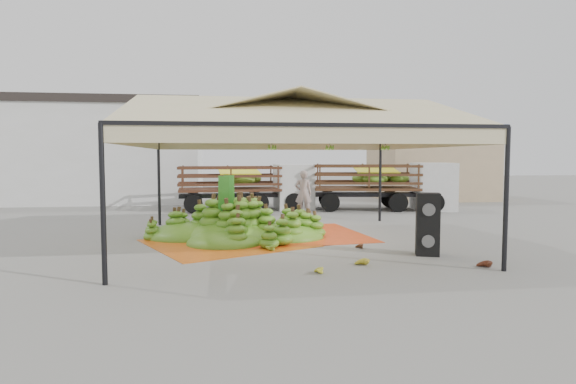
{
  "coord_description": "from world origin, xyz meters",
  "views": [
    {
      "loc": [
        -1.82,
        -13.19,
        2.37
      ],
      "look_at": [
        0.2,
        1.5,
        1.3
      ],
      "focal_mm": 30.0,
      "sensor_mm": 36.0,
      "label": 1
    }
  ],
  "objects": [
    {
      "name": "tarp_left",
      "position": [
        -1.71,
        0.08,
        0.01
      ],
      "size": [
        5.14,
        5.05,
        0.01
      ],
      "primitive_type": "cube",
      "rotation": [
        0.0,
        0.0,
        0.44
      ],
      "color": "#CB5B13",
      "rests_on": "ground"
    },
    {
      "name": "hand_green",
      "position": [
        -0.67,
        -1.1,
        0.1
      ],
      "size": [
        0.54,
        0.53,
        0.19
      ],
      "primitive_type": "ellipsoid",
      "rotation": [
        0.0,
        0.0,
        -0.68
      ],
      "color": "#4F7919",
      "rests_on": "ground"
    },
    {
      "name": "truck_right",
      "position": [
        5.65,
        7.7,
        1.31
      ],
      "size": [
        6.43,
        3.02,
        2.12
      ],
      "rotation": [
        0.0,
        0.0,
        -0.15
      ],
      "color": "#52311B",
      "rests_on": "ground"
    },
    {
      "name": "building_tan",
      "position": [
        10.0,
        13.0,
        2.07
      ],
      "size": [
        6.3,
        5.3,
        4.1
      ],
      "color": "tan",
      "rests_on": "ground"
    },
    {
      "name": "hanging_bunches",
      "position": [
        0.95,
        -0.98,
        2.62
      ],
      "size": [
        3.24,
        0.24,
        0.2
      ],
      "color": "#3F801A",
      "rests_on": "ground"
    },
    {
      "name": "canopy_tent",
      "position": [
        0.0,
        0.0,
        3.3
      ],
      "size": [
        8.1,
        8.1,
        4.0
      ],
      "color": "black",
      "rests_on": "ground"
    },
    {
      "name": "ground",
      "position": [
        0.0,
        0.0,
        0.0
      ],
      "size": [
        90.0,
        90.0,
        0.0
      ],
      "primitive_type": "plane",
      "color": "slate",
      "rests_on": "ground"
    },
    {
      "name": "hand_red_a",
      "position": [
        1.65,
        -1.18,
        0.09
      ],
      "size": [
        0.43,
        0.37,
        0.18
      ],
      "primitive_type": "ellipsoid",
      "rotation": [
        0.0,
        0.0,
        0.13
      ],
      "color": "#5D3015",
      "rests_on": "ground"
    },
    {
      "name": "vendor",
      "position": [
        1.41,
        5.73,
        0.93
      ],
      "size": [
        0.75,
        0.57,
        1.86
      ],
      "primitive_type": "imported",
      "rotation": [
        0.0,
        0.0,
        2.95
      ],
      "color": "gray",
      "rests_on": "ground"
    },
    {
      "name": "hand_yellow_a",
      "position": [
        0.04,
        -3.7,
        0.1
      ],
      "size": [
        0.45,
        0.38,
        0.2
      ],
      "primitive_type": "ellipsoid",
      "rotation": [
        0.0,
        0.0,
        -0.04
      ],
      "color": "gold",
      "rests_on": "ground"
    },
    {
      "name": "banana_leaves",
      "position": [
        -1.86,
        0.8,
        0.0
      ],
      "size": [
        0.96,
        1.36,
        3.7
      ],
      "primitive_type": null,
      "color": "#237C21",
      "rests_on": "ground"
    },
    {
      "name": "truck_left",
      "position": [
        -0.5,
        8.52,
        1.26
      ],
      "size": [
        6.06,
        2.37,
        2.04
      ],
      "rotation": [
        0.0,
        0.0,
        0.06
      ],
      "color": "#522E1B",
      "rests_on": "ground"
    },
    {
      "name": "hand_yellow_b",
      "position": [
        1.16,
        -3.15,
        0.11
      ],
      "size": [
        0.63,
        0.6,
        0.22
      ],
      "primitive_type": "ellipsoid",
      "rotation": [
        0.0,
        0.0,
        0.6
      ],
      "color": "gold",
      "rests_on": "ground"
    },
    {
      "name": "speaker_stack",
      "position": [
        3.11,
        -2.21,
        0.76
      ],
      "size": [
        0.67,
        0.63,
        1.51
      ],
      "rotation": [
        0.0,
        0.0,
        -0.34
      ],
      "color": "black",
      "rests_on": "ground"
    },
    {
      "name": "tarp_right",
      "position": [
        0.54,
        1.28,
        0.01
      ],
      "size": [
        4.25,
        4.41,
        0.01
      ],
      "primitive_type": "cube",
      "rotation": [
        0.0,
        0.0,
        0.13
      ],
      "color": "#E64415",
      "rests_on": "ground"
    },
    {
      "name": "banana_heap",
      "position": [
        -1.34,
        0.98,
        0.58
      ],
      "size": [
        5.62,
        4.7,
        1.16
      ],
      "primitive_type": "ellipsoid",
      "rotation": [
        0.0,
        0.0,
        -0.05
      ],
      "color": "#326F17",
      "rests_on": "ground"
    },
    {
      "name": "hand_red_b",
      "position": [
        3.7,
        -3.7,
        0.11
      ],
      "size": [
        0.59,
        0.54,
        0.22
      ],
      "primitive_type": "ellipsoid",
      "rotation": [
        0.0,
        0.0,
        0.33
      ],
      "color": "#5A2A14",
      "rests_on": "ground"
    },
    {
      "name": "building_white",
      "position": [
        -10.0,
        14.0,
        2.71
      ],
      "size": [
        14.3,
        6.3,
        5.4
      ],
      "color": "silver",
      "rests_on": "ground"
    }
  ]
}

